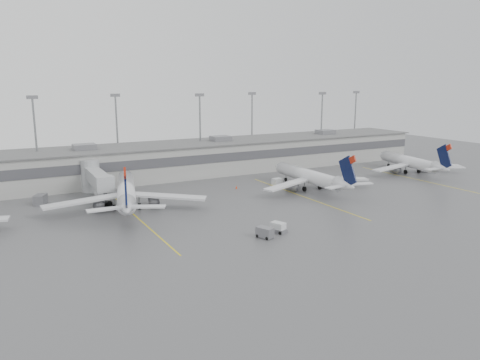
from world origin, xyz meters
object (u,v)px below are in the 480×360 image
jet_mid_left (126,192)px  jet_mid_right (311,177)px  jet_far_right (412,162)px  baggage_tug (278,229)px

jet_mid_left → jet_mid_right: size_ratio=1.09×
jet_far_right → baggage_tug: jet_far_right is taller
jet_mid_left → jet_mid_right: jet_mid_left is taller
jet_far_right → baggage_tug: 63.19m
jet_mid_right → jet_far_right: bearing=7.1°
jet_far_right → baggage_tug: size_ratio=9.67×
jet_mid_left → jet_mid_right: bearing=9.7°
jet_mid_left → jet_far_right: 75.33m
jet_far_right → baggage_tug: (-57.86, -25.31, -2.29)m
jet_mid_left → baggage_tug: size_ratio=10.91×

